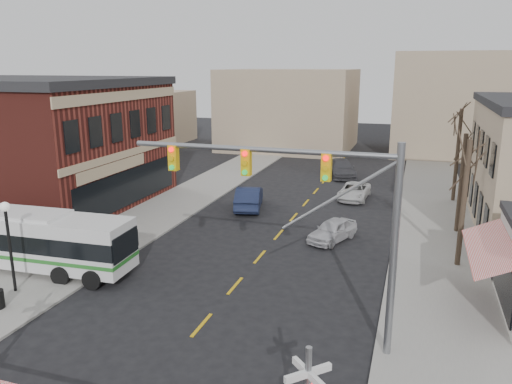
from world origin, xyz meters
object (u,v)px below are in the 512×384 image
Objects in this scene: traffic_signal_mast at (317,201)px; car_c at (354,191)px; pedestrian_far at (65,229)px; transit_bus at (25,239)px; car_b at (249,197)px; car_d at (342,168)px; street_lamp at (8,228)px; car_a at (332,230)px; pedestrian_near at (75,263)px.

traffic_signal_mast is 2.19× the size of car_c.
pedestrian_far is (-16.18, 5.96, -4.68)m from traffic_signal_mast.
car_c is at bearing -11.46° from pedestrian_far.
transit_bus is 2.55× the size of car_c.
car_b is 0.93× the size of car_d.
street_lamp is at bearing -126.84° from car_d.
car_a is (14.56, 9.43, -1.04)m from transit_bus.
car_d is at bearing 96.53° from traffic_signal_mast.
car_a is at bearing 32.93° from transit_bus.
traffic_signal_mast is 2.33× the size of street_lamp.
car_a is 14.95m from pedestrian_near.
transit_bus is 1.16× the size of traffic_signal_mast.
car_b is (7.37, 14.63, -0.86)m from transit_bus.
pedestrian_near is (-9.10, -28.29, 0.09)m from car_d.
traffic_signal_mast is at bearing -8.82° from transit_bus.
car_a is (-1.25, 11.88, -5.08)m from traffic_signal_mast.
car_c is at bearing -158.02° from car_b.
car_c is 0.84× the size of car_d.
car_c is at bearing -91.85° from car_d.
car_d is (-3.48, 30.43, -4.94)m from traffic_signal_mast.
car_d reaches higher than car_a.
car_a is (13.07, 11.93, -2.56)m from street_lamp.
transit_bus reaches higher than car_d.
street_lamp is at bearing -59.26° from transit_bus.
street_lamp is 0.85× the size of car_b.
pedestrian_near is at bearing -116.17° from car_c.
traffic_signal_mast reaches higher than street_lamp.
traffic_signal_mast is at bearing -83.60° from car_c.
car_d is 27.57m from pedestrian_far.
traffic_signal_mast reaches higher than car_d.
traffic_signal_mast is 17.86m from pedestrian_far.
pedestrian_far is at bearing 18.44° from pedestrian_near.
traffic_signal_mast reaches higher than car_b.
car_c is (14.57, 19.83, -1.07)m from transit_bus.
pedestrian_far is (-0.37, 3.51, -0.64)m from transit_bus.
car_b is at bearing -3.81° from pedestrian_far.
transit_bus is at bearing 49.42° from car_b.
car_a is 16.06m from pedestrian_far.
car_a is 0.85× the size of car_c.
transit_bus is 30.58m from car_d.
car_b reaches higher than car_d.
pedestrian_near is 0.81× the size of pedestrian_far.
pedestrian_near is at bearing -105.74° from pedestrian_far.
transit_bus is at bearing -131.04° from car_d.
pedestrian_far is (-3.59, 3.82, 0.18)m from pedestrian_near.
pedestrian_far is (-1.86, 6.01, -2.17)m from street_lamp.
pedestrian_near reaches higher than car_a.
street_lamp is at bearing -131.82° from pedestrian_far.
car_c is 2.44× the size of pedestrian_far.
transit_bus is 16.40m from car_b.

